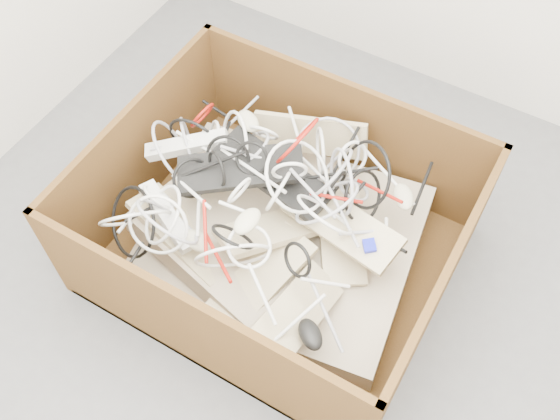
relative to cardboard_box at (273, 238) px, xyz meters
The scene contains 9 objects.
ground 0.41m from the cardboard_box, 49.27° to the right, with size 3.00×3.00×0.00m, color #4F4F52.
room_shell 1.18m from the cardboard_box, 49.27° to the right, with size 3.04×3.04×2.50m.
cardboard_box is the anchor object (origin of this frame).
keyboard_pile 0.15m from the cardboard_box, ahead, with size 0.92×0.94×0.33m.
mice_scatter 0.23m from the cardboard_box, 79.87° to the right, with size 0.76×0.70×0.21m.
power_strip_left 0.46m from the cardboard_box, behind, with size 0.30×0.06×0.04m, color silver.
power_strip_right 0.41m from the cardboard_box, 143.69° to the right, with size 0.28×0.06×0.04m, color silver.
vga_plug 0.41m from the cardboard_box, ahead, with size 0.04×0.04×0.02m, color #0C14B9.
cable_tangle 0.27m from the cardboard_box, behind, with size 1.00×0.89×0.46m.
Camera 1 is at (0.39, -0.77, 2.12)m, focal length 41.25 mm.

